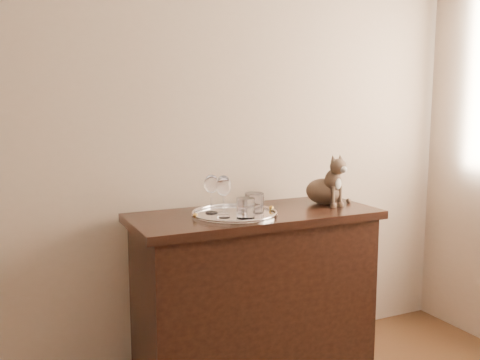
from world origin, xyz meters
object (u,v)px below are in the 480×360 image
at_px(sideboard, 255,297).
at_px(tumbler_a, 254,203).
at_px(wine_glass_c, 224,197).
at_px(wine_glass_a, 211,194).
at_px(tumbler_c, 256,202).
at_px(cat, 324,179).
at_px(tray, 235,215).
at_px(wine_glass_d, 224,195).
at_px(tumbler_b, 246,208).

distance_m(sideboard, tumbler_a, 0.49).
bearing_deg(wine_glass_c, wine_glass_a, 101.82).
height_order(wine_glass_c, tumbler_c, wine_glass_c).
relative_size(sideboard, cat, 4.55).
distance_m(sideboard, tumbler_c, 0.48).
bearing_deg(cat, wine_glass_a, 171.77).
bearing_deg(cat, wine_glass_c, -179.09).
xyz_separation_m(tumbler_a, cat, (0.45, 0.10, 0.08)).
bearing_deg(wine_glass_c, tumbler_c, 12.32).
relative_size(wine_glass_a, wine_glass_c, 0.99).
height_order(sideboard, tray, tray).
bearing_deg(wine_glass_a, tumbler_c, -15.92).
relative_size(tray, cat, 1.52).
bearing_deg(wine_glass_d, cat, 3.65).
relative_size(tumbler_b, cat, 0.35).
bearing_deg(tumbler_c, wine_glass_d, 172.34).
height_order(tumbler_c, cat, cat).
xyz_separation_m(tumbler_a, tumbler_b, (-0.08, -0.08, -0.00)).
distance_m(wine_glass_a, tumbler_b, 0.20).
height_order(sideboard, wine_glass_d, wine_glass_d).
distance_m(wine_glass_a, wine_glass_d, 0.06).
relative_size(tray, tumbler_a, 4.12).
distance_m(tumbler_a, cat, 0.47).
xyz_separation_m(wine_glass_d, cat, (0.58, 0.04, 0.03)).
bearing_deg(wine_glass_d, wine_glass_a, 141.52).
relative_size(wine_glass_a, wine_glass_d, 1.01).
xyz_separation_m(wine_glass_a, tumbler_b, (0.09, -0.17, -0.04)).
relative_size(wine_glass_c, tumbler_a, 1.89).
bearing_deg(tumbler_c, tumbler_b, -133.63).
height_order(wine_glass_d, tumbler_c, wine_glass_d).
height_order(wine_glass_a, tumbler_b, wine_glass_a).
bearing_deg(sideboard, wine_glass_a, 170.51).
bearing_deg(tumbler_b, tumbler_a, 43.52).
bearing_deg(wine_glass_a, wine_glass_d, -38.48).
bearing_deg(wine_glass_d, tray, -28.39).
distance_m(sideboard, cat, 0.70).
height_order(sideboard, wine_glass_c, wine_glass_c).
xyz_separation_m(sideboard, wine_glass_c, (-0.19, -0.06, 0.52)).
xyz_separation_m(sideboard, tumbler_b, (-0.12, -0.14, 0.48)).
bearing_deg(sideboard, wine_glass_c, -161.79).
height_order(tumbler_a, tumbler_b, tumbler_a).
height_order(tray, tumbler_c, tumbler_c).
height_order(sideboard, wine_glass_a, wine_glass_a).
bearing_deg(tumbler_b, wine_glass_a, 118.55).
relative_size(sideboard, tray, 3.00).
height_order(wine_glass_a, tumbler_c, wine_glass_a).
xyz_separation_m(sideboard, wine_glass_d, (-0.16, -0.00, 0.52)).
distance_m(wine_glass_d, tumbler_a, 0.15).
relative_size(wine_glass_a, tumbler_b, 1.97).
xyz_separation_m(wine_glass_c, tumbler_c, (0.18, 0.04, -0.05)).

